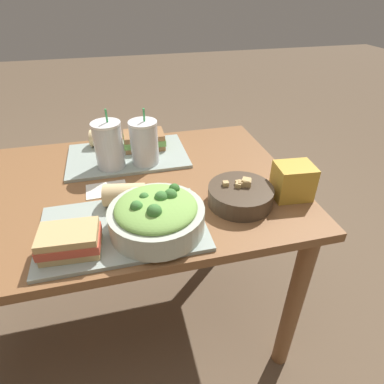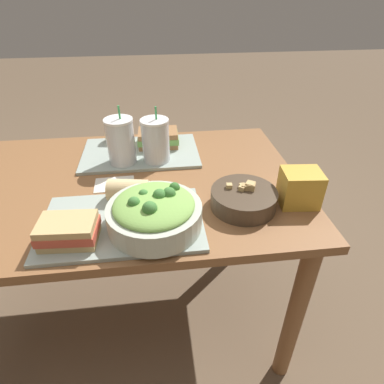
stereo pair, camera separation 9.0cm
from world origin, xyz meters
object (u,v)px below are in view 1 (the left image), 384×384
baguette_near (125,195)px  drink_cup_red (144,144)px  sandwich_near (70,241)px  sandwich_far (144,140)px  drink_cup_dark (109,147)px  napkin_folded (107,189)px  chip_bag (293,181)px  salad_bowl (157,214)px  soup_bowl (240,195)px  baguette_far (103,138)px

baguette_near → drink_cup_red: bearing=-9.5°
sandwich_near → sandwich_far: (0.25, 0.55, -0.00)m
drink_cup_dark → napkin_folded: drink_cup_dark is taller
sandwich_near → chip_bag: bearing=12.7°
sandwich_near → chip_bag: (0.67, 0.11, 0.01)m
salad_bowl → drink_cup_red: drink_cup_red is taller
salad_bowl → soup_bowl: size_ratio=1.30×
baguette_far → baguette_near: bearing=-161.7°
sandwich_near → drink_cup_red: size_ratio=0.75×
drink_cup_red → napkin_folded: 0.22m
salad_bowl → baguette_near: (-0.08, 0.14, -0.01)m
salad_bowl → drink_cup_dark: drink_cup_dark is taller
drink_cup_dark → drink_cup_red: drink_cup_dark is taller
sandwich_far → napkin_folded: 0.32m
soup_bowl → chip_bag: size_ratio=1.62×
baguette_near → chip_bag: bearing=-86.8°
soup_bowl → chip_bag: chip_bag is taller
soup_bowl → drink_cup_red: 0.41m
drink_cup_dark → chip_bag: bearing=-29.9°
baguette_near → chip_bag: chip_bag is taller
salad_bowl → sandwich_far: 0.52m
baguette_far → drink_cup_dark: size_ratio=0.45×
baguette_far → sandwich_far: bearing=-98.8°
baguette_near → baguette_far: (-0.06, 0.44, 0.00)m
baguette_far → drink_cup_dark: drink_cup_dark is taller
napkin_folded → soup_bowl: bearing=-23.5°
soup_bowl → drink_cup_dark: (-0.38, 0.32, 0.06)m
chip_bag → napkin_folded: bearing=168.1°
salad_bowl → drink_cup_red: 0.39m
baguette_near → drink_cup_dark: bearing=18.1°
drink_cup_red → sandwich_near: bearing=-119.6°
baguette_far → drink_cup_dark: 0.19m
soup_bowl → baguette_near: baguette_near is taller
drink_cup_dark → napkin_folded: size_ratio=1.59×
salad_bowl → sandwich_near: salad_bowl is taller
sandwich_far → napkin_folded: sandwich_far is taller
salad_bowl → chip_bag: bearing=9.2°
baguette_near → sandwich_far: size_ratio=0.81×
napkin_folded → sandwich_near: bearing=-107.7°
baguette_near → sandwich_far: (0.10, 0.38, -0.00)m
baguette_near → chip_bag: (0.52, -0.06, 0.01)m
napkin_folded → chip_bag: bearing=-17.1°
baguette_far → chip_bag: (0.58, -0.50, 0.01)m
soup_bowl → chip_bag: bearing=-0.5°
soup_bowl → drink_cup_dark: 0.50m
sandwich_far → chip_bag: 0.61m
salad_bowl → chip_bag: (0.45, 0.07, -0.00)m
soup_bowl → sandwich_near: bearing=-167.8°
drink_cup_dark → chip_bag: drink_cup_dark is taller
sandwich_near → drink_cup_dark: drink_cup_dark is taller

